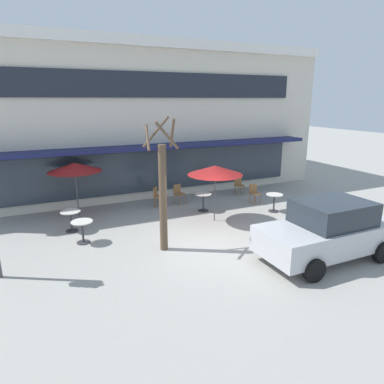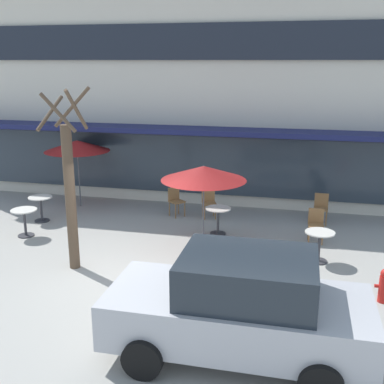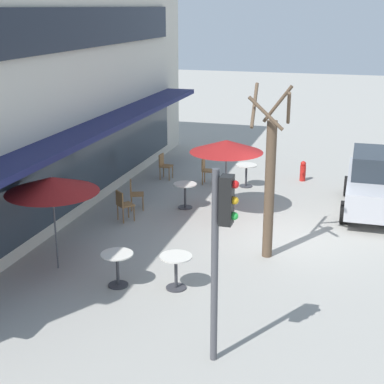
{
  "view_description": "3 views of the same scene",
  "coord_description": "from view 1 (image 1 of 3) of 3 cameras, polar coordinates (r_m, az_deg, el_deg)",
  "views": [
    {
      "loc": [
        -4.82,
        -9.15,
        4.61
      ],
      "look_at": [
        0.67,
        2.74,
        1.05
      ],
      "focal_mm": 32.0,
      "sensor_mm": 36.0,
      "label": 1
    },
    {
      "loc": [
        3.6,
        -9.17,
        4.67
      ],
      "look_at": [
        0.67,
        3.4,
        1.13
      ],
      "focal_mm": 45.0,
      "sensor_mm": 36.0,
      "label": 2
    },
    {
      "loc": [
        -14.57,
        -1.6,
        5.8
      ],
      "look_at": [
        -0.76,
        2.41,
        1.25
      ],
      "focal_mm": 55.0,
      "sensor_mm": 36.0,
      "label": 3
    }
  ],
  "objects": [
    {
      "name": "cafe_table_streetside",
      "position": [
        11.86,
        -17.8,
        -5.77
      ],
      "size": [
        0.7,
        0.7,
        0.76
      ],
      "color": "#333338",
      "rests_on": "ground"
    },
    {
      "name": "street_tree",
      "position": [
        10.42,
        -4.91,
        0.15
      ],
      "size": [
        0.96,
        0.96,
        4.13
      ],
      "color": "brown",
      "rests_on": "ground"
    },
    {
      "name": "cafe_chair_1",
      "position": [
        17.19,
        7.81,
        1.31
      ],
      "size": [
        0.41,
        0.41,
        0.89
      ],
      "color": "olive",
      "rests_on": "ground"
    },
    {
      "name": "building_facade",
      "position": [
        19.74,
        -10.88,
        12.09
      ],
      "size": [
        19.11,
        9.1,
        7.26
      ],
      "color": "beige",
      "rests_on": "ground"
    },
    {
      "name": "patio_umbrella_cream_folded",
      "position": [
        14.32,
        -18.98,
        3.95
      ],
      "size": [
        2.1,
        2.1,
        2.2
      ],
      "color": "#4C4C51",
      "rests_on": "ground"
    },
    {
      "name": "cafe_chair_2",
      "position": [
        15.1,
        -5.75,
        -0.58
      ],
      "size": [
        0.56,
        0.56,
        0.89
      ],
      "color": "olive",
      "rests_on": "ground"
    },
    {
      "name": "cafe_table_by_tree",
      "position": [
        14.82,
        13.54,
        -1.28
      ],
      "size": [
        0.7,
        0.7,
        0.76
      ],
      "color": "#333338",
      "rests_on": "ground"
    },
    {
      "name": "ground_plane",
      "position": [
        11.33,
        2.74,
        -8.84
      ],
      "size": [
        80.0,
        80.0,
        0.0
      ],
      "primitive_type": "plane",
      "color": "#9E9B93"
    },
    {
      "name": "cafe_chair_0",
      "position": [
        15.83,
        10.33,
        -0.01
      ],
      "size": [
        0.42,
        0.42,
        0.89
      ],
      "color": "olive",
      "rests_on": "ground"
    },
    {
      "name": "parked_sedan",
      "position": [
        10.91,
        21.74,
        -5.94
      ],
      "size": [
        4.2,
        2.02,
        1.76
      ],
      "color": "#B7B7BC",
      "rests_on": "ground"
    },
    {
      "name": "cafe_chair_3",
      "position": [
        15.51,
        -2.24,
        -0.08
      ],
      "size": [
        0.52,
        0.52,
        0.89
      ],
      "color": "olive",
      "rests_on": "ground"
    },
    {
      "name": "cafe_table_mid_patio",
      "position": [
        13.02,
        -19.53,
        -4.05
      ],
      "size": [
        0.7,
        0.7,
        0.76
      ],
      "color": "#333338",
      "rests_on": "ground"
    },
    {
      "name": "fire_hydrant",
      "position": [
        14.44,
        21.62,
        -3.06
      ],
      "size": [
        0.36,
        0.2,
        0.71
      ],
      "color": "red",
      "rests_on": "ground"
    },
    {
      "name": "patio_umbrella_green_folded",
      "position": [
        12.97,
        3.88,
        3.65
      ],
      "size": [
        2.1,
        2.1,
        2.2
      ],
      "color": "#4C4C51",
      "rests_on": "ground"
    },
    {
      "name": "cafe_table_near_wall",
      "position": [
        14.5,
        1.89,
        -1.22
      ],
      "size": [
        0.7,
        0.7,
        0.76
      ],
      "color": "#333338",
      "rests_on": "ground"
    }
  ]
}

